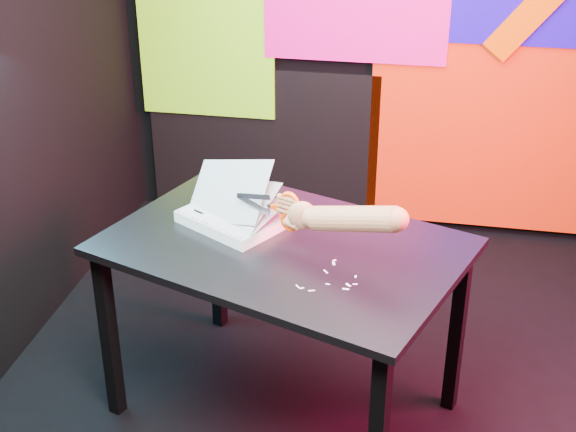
# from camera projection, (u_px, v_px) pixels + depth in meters

# --- Properties ---
(room) EXTENTS (3.01, 3.01, 2.71)m
(room) POSITION_uv_depth(u_px,v_px,m) (381.00, 69.00, 2.69)
(room) COLOR black
(room) RESTS_ON ground
(backdrop) EXTENTS (2.88, 0.05, 2.08)m
(backdrop) POSITION_uv_depth(u_px,v_px,m) (414.00, 63.00, 4.14)
(backdrop) COLOR red
(backdrop) RESTS_ON ground
(work_table) EXTENTS (1.44, 1.20, 0.75)m
(work_table) POSITION_uv_depth(u_px,v_px,m) (284.00, 264.00, 2.89)
(work_table) COLOR black
(work_table) RESTS_ON ground
(printout_stack) EXTENTS (0.44, 0.41, 0.27)m
(printout_stack) POSITION_uv_depth(u_px,v_px,m) (232.00, 217.00, 2.98)
(printout_stack) COLOR white
(printout_stack) RESTS_ON work_table
(scissors) EXTENTS (0.25, 0.12, 0.15)m
(scissors) POSITION_uv_depth(u_px,v_px,m) (285.00, 210.00, 2.76)
(scissors) COLOR #ABACAF
(scissors) RESTS_ON printout_stack
(hand_forearm) EXTENTS (0.45, 0.24, 0.19)m
(hand_forearm) POSITION_uv_depth(u_px,v_px,m) (345.00, 218.00, 2.62)
(hand_forearm) COLOR #AC7037
(hand_forearm) RESTS_ON work_table
(paper_clippings) EXTENTS (0.20, 0.22, 0.00)m
(paper_clippings) POSITION_uv_depth(u_px,v_px,m) (333.00, 279.00, 2.64)
(paper_clippings) COLOR white
(paper_clippings) RESTS_ON work_table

